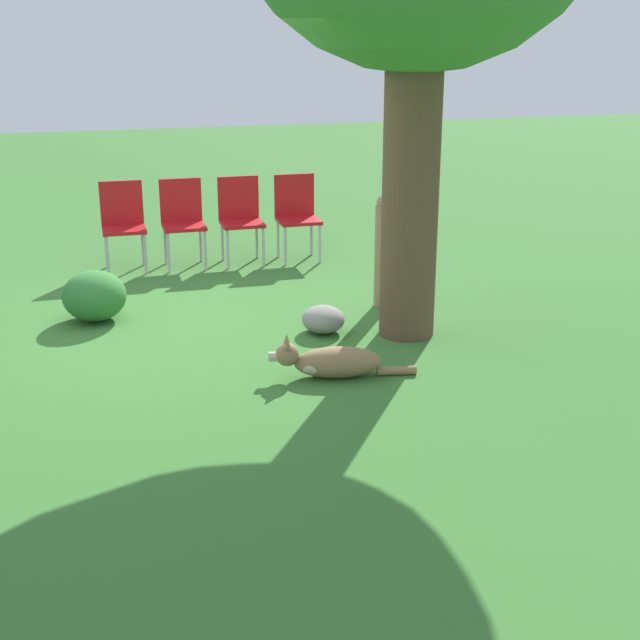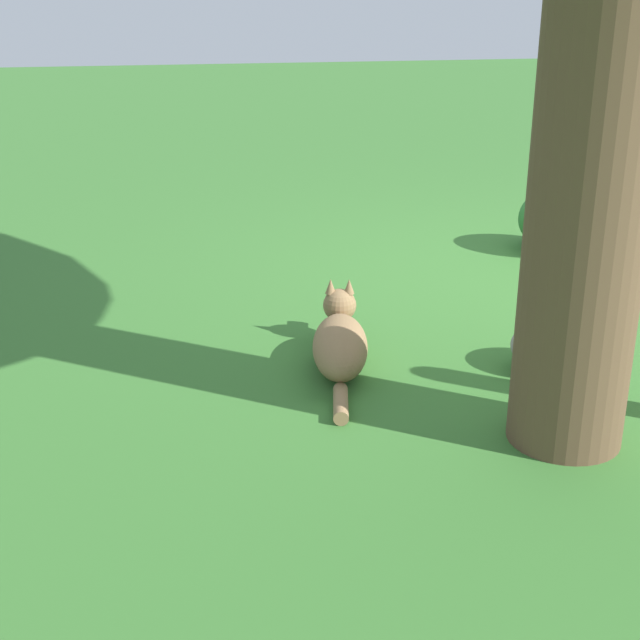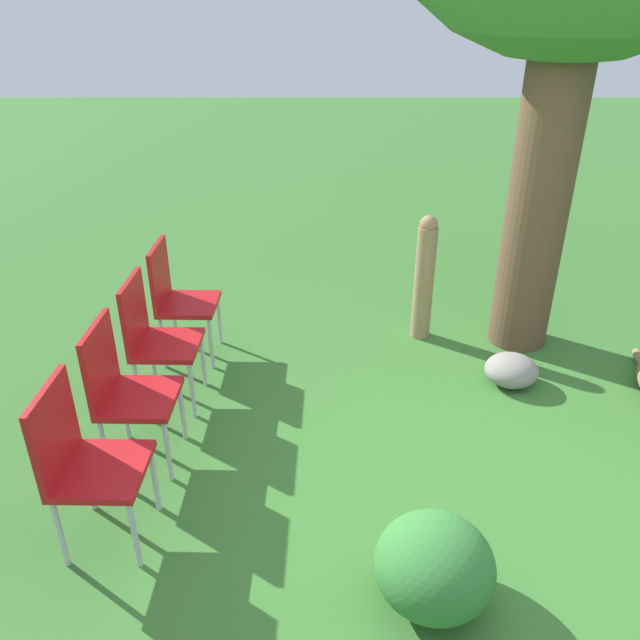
% 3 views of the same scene
% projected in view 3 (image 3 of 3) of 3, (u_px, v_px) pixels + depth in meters
% --- Properties ---
extents(ground_plane, '(30.00, 30.00, 0.00)m').
position_uv_depth(ground_plane, '(473.00, 468.00, 3.72)').
color(ground_plane, '#38702D').
extents(fence_post, '(0.16, 0.16, 1.03)m').
position_uv_depth(fence_post, '(425.00, 278.00, 4.92)').
color(fence_post, '#937551').
rests_on(fence_post, ground_plane).
extents(red_chair_0, '(0.43, 0.45, 0.91)m').
position_uv_depth(red_chair_0, '(83.00, 456.00, 3.02)').
color(red_chair_0, '#B21419').
rests_on(red_chair_0, ground_plane).
extents(red_chair_1, '(0.43, 0.45, 0.91)m').
position_uv_depth(red_chair_1, '(124.00, 386.00, 3.56)').
color(red_chair_1, '#B21419').
rests_on(red_chair_1, ground_plane).
extents(red_chair_2, '(0.43, 0.45, 0.91)m').
position_uv_depth(red_chair_2, '(154.00, 334.00, 4.10)').
color(red_chair_2, '#B21419').
rests_on(red_chair_2, ground_plane).
extents(red_chair_3, '(0.43, 0.45, 0.91)m').
position_uv_depth(red_chair_3, '(177.00, 294.00, 4.65)').
color(red_chair_3, '#B21419').
rests_on(red_chair_3, ground_plane).
extents(garden_rock, '(0.38, 0.36, 0.23)m').
position_uv_depth(garden_rock, '(512.00, 370.00, 4.47)').
color(garden_rock, gray).
rests_on(garden_rock, ground_plane).
extents(low_shrub, '(0.55, 0.55, 0.44)m').
position_uv_depth(low_shrub, '(434.00, 566.00, 2.81)').
color(low_shrub, '#337533').
rests_on(low_shrub, ground_plane).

